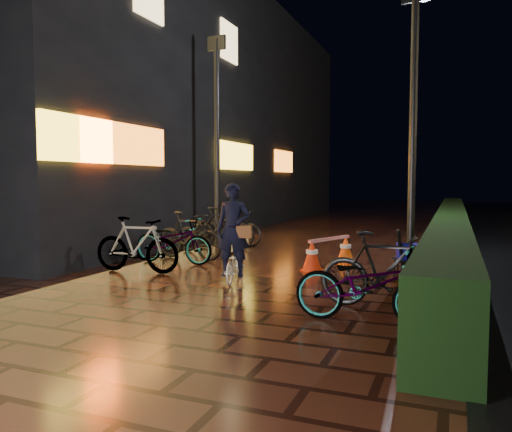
% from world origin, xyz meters
% --- Properties ---
extents(ground, '(80.00, 80.00, 0.00)m').
position_xyz_m(ground, '(0.00, 0.00, 0.00)').
color(ground, '#381911').
rests_on(ground, ground).
extents(hedge, '(0.70, 20.00, 1.00)m').
position_xyz_m(hedge, '(3.30, 8.00, 0.50)').
color(hedge, black).
rests_on(hedge, ground).
extents(storefront_block, '(12.09, 22.00, 9.00)m').
position_xyz_m(storefront_block, '(-9.50, 11.50, 4.50)').
color(storefront_block, black).
rests_on(storefront_block, ground).
extents(lamp_post_hedge, '(0.52, 0.16, 5.48)m').
position_xyz_m(lamp_post_hedge, '(2.60, 3.71, 3.01)').
color(lamp_post_hedge, black).
rests_on(lamp_post_hedge, ground).
extents(lamp_post_sf, '(0.54, 0.16, 5.69)m').
position_xyz_m(lamp_post_sf, '(-2.73, 6.12, 3.13)').
color(lamp_post_sf, black).
rests_on(lamp_post_sf, ground).
extents(cyclist, '(0.70, 1.28, 1.75)m').
position_xyz_m(cyclist, '(-0.23, 1.68, 0.65)').
color(cyclist, silver).
rests_on(cyclist, ground).
extents(traffic_barrier, '(0.90, 1.52, 0.63)m').
position_xyz_m(traffic_barrier, '(0.99, 3.78, 0.31)').
color(traffic_barrier, red).
rests_on(traffic_barrier, ground).
extents(cart_assembly, '(0.59, 0.63, 0.94)m').
position_xyz_m(cart_assembly, '(2.60, 2.97, 0.48)').
color(cart_assembly, black).
rests_on(cart_assembly, ground).
extents(parked_bikes_storefront, '(2.01, 5.10, 1.09)m').
position_xyz_m(parked_bikes_storefront, '(-2.29, 4.18, 0.51)').
color(parked_bikes_storefront, black).
rests_on(parked_bikes_storefront, ground).
extents(parked_bikes_hedge, '(1.95, 1.44, 1.09)m').
position_xyz_m(parked_bikes_hedge, '(2.43, 0.31, 0.51)').
color(parked_bikes_hedge, black).
rests_on(parked_bikes_hedge, ground).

